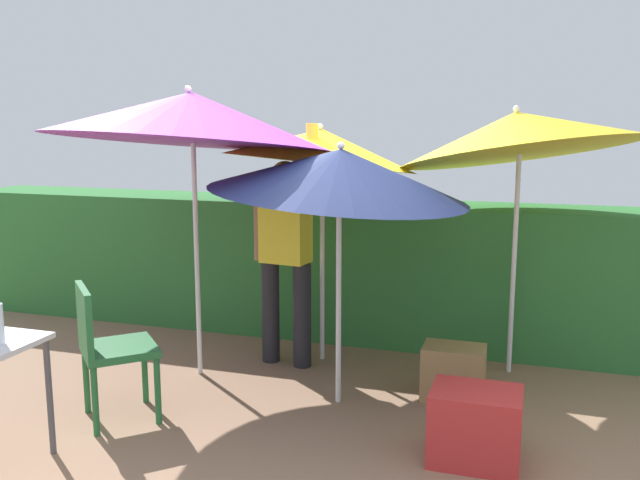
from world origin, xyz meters
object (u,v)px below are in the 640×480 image
person_vendor (286,248)px  chair_plastic (107,344)px  umbrella_orange (191,118)px  umbrella_navy (518,133)px  umbrella_yellow (321,147)px  umbrella_rainbow (340,172)px  crate_cardboard (453,373)px  cooler_box (475,426)px

person_vendor → chair_plastic: (-0.71, -1.32, -0.42)m
umbrella_orange → umbrella_navy: size_ratio=1.02×
umbrella_yellow → person_vendor: 0.82m
umbrella_rainbow → umbrella_orange: size_ratio=0.81×
person_vendor → crate_cardboard: (1.34, -0.31, -0.75)m
chair_plastic → cooler_box: (2.28, 0.16, -0.30)m
umbrella_navy → crate_cardboard: (-0.33, -0.64, -1.62)m
umbrella_orange → person_vendor: umbrella_orange is taller
umbrella_orange → chair_plastic: bearing=-98.7°
umbrella_rainbow → person_vendor: bearing=136.0°
umbrella_navy → person_vendor: (-1.67, -0.33, -0.87)m
umbrella_navy → crate_cardboard: bearing=-117.0°
umbrella_yellow → person_vendor: size_ratio=1.05×
chair_plastic → umbrella_rainbow: bearing=29.7°
umbrella_yellow → umbrella_navy: 1.46m
umbrella_rainbow → cooler_box: umbrella_rainbow is taller
crate_cardboard → person_vendor: bearing=167.0°
umbrella_orange → umbrella_navy: bearing=18.1°
umbrella_rainbow → umbrella_orange: bearing=171.3°
umbrella_orange → umbrella_yellow: umbrella_orange is taller
umbrella_rainbow → chair_plastic: size_ratio=2.03×
umbrella_orange → crate_cardboard: bearing=2.7°
chair_plastic → crate_cardboard: size_ratio=2.13×
cooler_box → crate_cardboard: 0.88m
umbrella_rainbow → chair_plastic: 1.84m
umbrella_rainbow → crate_cardboard: umbrella_rainbow is taller
umbrella_orange → person_vendor: (0.57, 0.40, -0.99)m
umbrella_rainbow → crate_cardboard: bearing=19.9°
umbrella_rainbow → umbrella_yellow: 0.88m
umbrella_navy → chair_plastic: 3.18m
umbrella_navy → cooler_box: (-0.10, -1.50, -1.60)m
umbrella_yellow → umbrella_orange: bearing=-142.6°
cooler_box → chair_plastic: bearing=-176.0°
person_vendor → cooler_box: (1.57, -1.16, -0.72)m
umbrella_rainbow → person_vendor: size_ratio=0.96×
umbrella_orange → person_vendor: 1.21m
umbrella_yellow → crate_cardboard: bearing=-24.7°
umbrella_rainbow → umbrella_yellow: (-0.38, 0.78, 0.13)m
umbrella_orange → cooler_box: (2.13, -0.76, -1.71)m
umbrella_yellow → person_vendor: umbrella_yellow is taller
umbrella_orange → cooler_box: 2.84m
umbrella_yellow → chair_plastic: size_ratio=2.21×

